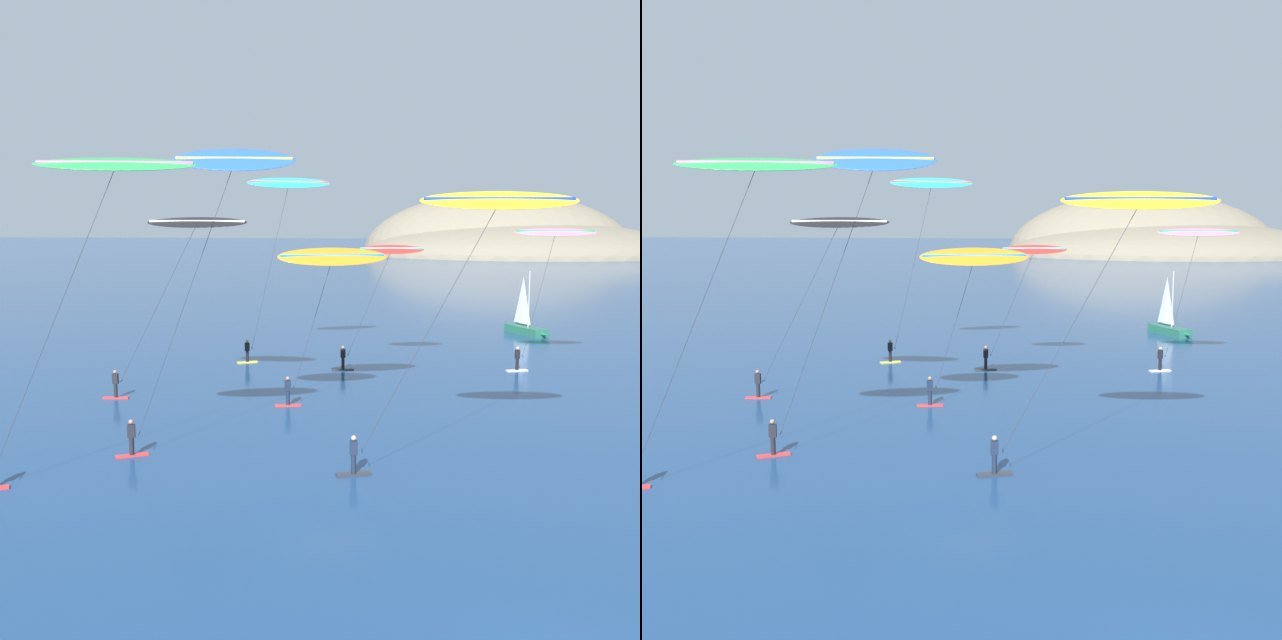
# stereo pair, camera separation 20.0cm
# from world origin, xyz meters

# --- Properties ---
(headland_island) EXTENTS (79.38, 54.39, 31.13)m
(headland_island) POSITION_xyz_m (24.75, 189.02, 0.00)
(headland_island) COLOR #7A705B
(headland_island) RESTS_ON ground
(sailboat_near) EXTENTS (3.53, 5.73, 5.70)m
(sailboat_near) POSITION_xyz_m (7.99, 55.02, 0.64)
(sailboat_near) COLOR #23664C
(sailboat_near) RESTS_ON ground
(kitesurfer_orange) EXTENTS (6.46, 3.02, 9.03)m
(kitesurfer_orange) POSITION_xyz_m (-7.64, 27.48, 8.02)
(kitesurfer_orange) COLOR red
(kitesurfer_orange) RESTS_ON ground
(kitesurfer_blue) EXTENTS (8.27, 2.48, 13.83)m
(kitesurfer_blue) POSITION_xyz_m (-11.37, 17.65, 12.38)
(kitesurfer_blue) COLOR red
(kitesurfer_blue) RESTS_ON ground
(kitesurfer_cyan) EXTENTS (6.84, 3.29, 13.47)m
(kitesurfer_cyan) POSITION_xyz_m (-11.88, 40.61, 12.13)
(kitesurfer_cyan) COLOR yellow
(kitesurfer_cyan) RESTS_ON ground
(kitesurfer_green) EXTENTS (9.19, 3.28, 13.21)m
(kitesurfer_green) POSITION_xyz_m (-15.16, 13.28, 12.11)
(kitesurfer_green) COLOR red
(kitesurfer_green) RESTS_ON ground
(kitesurfer_black) EXTENTS (8.85, 1.67, 10.74)m
(kitesurfer_black) POSITION_xyz_m (-15.59, 27.67, 9.71)
(kitesurfer_black) COLOR red
(kitesurfer_black) RESTS_ON ground
(kitesurfer_pink) EXTENTS (5.79, 1.47, 9.92)m
(kitesurfer_pink) POSITION_xyz_m (6.61, 38.32, 8.87)
(kitesurfer_pink) COLOR silver
(kitesurfer_pink) RESTS_ON ground
(kitesurfer_red) EXTENTS (6.37, 1.92, 8.75)m
(kitesurfer_red) POSITION_xyz_m (-4.57, 37.96, 7.64)
(kitesurfer_red) COLOR #2D2D33
(kitesurfer_red) RESTS_ON ground
(kitesurfer_yellow) EXTENTS (9.77, 1.69, 11.90)m
(kitesurfer_yellow) POSITION_xyz_m (-0.29, 15.62, 10.70)
(kitesurfer_yellow) COLOR #2D2D33
(kitesurfer_yellow) RESTS_ON ground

